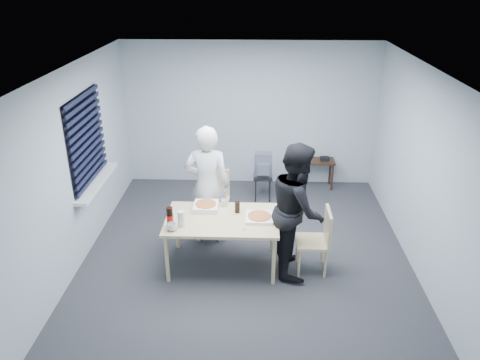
{
  "coord_description": "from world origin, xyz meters",
  "views": [
    {
      "loc": [
        0.12,
        -5.62,
        3.67
      ],
      "look_at": [
        -0.09,
        0.1,
        1.09
      ],
      "focal_mm": 35.0,
      "sensor_mm": 36.0,
      "label": 1
    }
  ],
  "objects_px": {
    "stool": "(263,181)",
    "side_table": "(312,164)",
    "dining_table": "(222,222)",
    "person_black": "(297,209)",
    "chair_right": "(319,237)",
    "mug_a": "(172,227)",
    "soda_bottle": "(170,217)",
    "chair_far": "(216,195)",
    "person_white": "(208,186)",
    "mug_b": "(224,203)",
    "backpack": "(263,165)"
  },
  "relations": [
    {
      "from": "chair_far",
      "to": "mug_b",
      "type": "xyz_separation_m",
      "value": [
        0.19,
        -0.76,
        0.25
      ]
    },
    {
      "from": "person_black",
      "to": "soda_bottle",
      "type": "height_order",
      "value": "person_black"
    },
    {
      "from": "side_table",
      "to": "stool",
      "type": "bearing_deg",
      "value": -148.61
    },
    {
      "from": "chair_far",
      "to": "mug_a",
      "type": "height_order",
      "value": "chair_far"
    },
    {
      "from": "person_white",
      "to": "mug_a",
      "type": "bearing_deg",
      "value": 70.27
    },
    {
      "from": "dining_table",
      "to": "mug_b",
      "type": "xyz_separation_m",
      "value": [
        0.01,
        0.36,
        0.11
      ]
    },
    {
      "from": "mug_b",
      "to": "side_table",
      "type": "bearing_deg",
      "value": 56.73
    },
    {
      "from": "chair_far",
      "to": "person_white",
      "type": "distance_m",
      "value": 0.61
    },
    {
      "from": "dining_table",
      "to": "person_black",
      "type": "relative_size",
      "value": 0.83
    },
    {
      "from": "side_table",
      "to": "mug_a",
      "type": "bearing_deg",
      "value": -125.3
    },
    {
      "from": "dining_table",
      "to": "person_white",
      "type": "height_order",
      "value": "person_white"
    },
    {
      "from": "dining_table",
      "to": "chair_far",
      "type": "relative_size",
      "value": 1.65
    },
    {
      "from": "stool",
      "to": "mug_b",
      "type": "xyz_separation_m",
      "value": [
        -0.55,
        -1.66,
        0.42
      ]
    },
    {
      "from": "person_black",
      "to": "stool",
      "type": "height_order",
      "value": "person_black"
    },
    {
      "from": "mug_b",
      "to": "soda_bottle",
      "type": "bearing_deg",
      "value": -137.35
    },
    {
      "from": "person_white",
      "to": "soda_bottle",
      "type": "height_order",
      "value": "person_white"
    },
    {
      "from": "dining_table",
      "to": "person_white",
      "type": "relative_size",
      "value": 0.83
    },
    {
      "from": "mug_b",
      "to": "soda_bottle",
      "type": "xyz_separation_m",
      "value": [
        -0.64,
        -0.59,
        0.08
      ]
    },
    {
      "from": "stool",
      "to": "side_table",
      "type": "bearing_deg",
      "value": 31.39
    },
    {
      "from": "dining_table",
      "to": "side_table",
      "type": "xyz_separation_m",
      "value": [
        1.45,
        2.56,
        -0.21
      ]
    },
    {
      "from": "chair_right",
      "to": "soda_bottle",
      "type": "distance_m",
      "value": 1.93
    },
    {
      "from": "backpack",
      "to": "mug_a",
      "type": "bearing_deg",
      "value": -112.93
    },
    {
      "from": "mug_a",
      "to": "soda_bottle",
      "type": "bearing_deg",
      "value": 112.35
    },
    {
      "from": "chair_far",
      "to": "person_black",
      "type": "relative_size",
      "value": 0.5
    },
    {
      "from": "chair_far",
      "to": "soda_bottle",
      "type": "height_order",
      "value": "soda_bottle"
    },
    {
      "from": "person_white",
      "to": "backpack",
      "type": "bearing_deg",
      "value": -120.43
    },
    {
      "from": "mug_a",
      "to": "soda_bottle",
      "type": "xyz_separation_m",
      "value": [
        -0.04,
        0.1,
        0.08
      ]
    },
    {
      "from": "stool",
      "to": "dining_table",
      "type": "bearing_deg",
      "value": -105.39
    },
    {
      "from": "person_black",
      "to": "mug_b",
      "type": "xyz_separation_m",
      "value": [
        -0.96,
        0.39,
        -0.12
      ]
    },
    {
      "from": "dining_table",
      "to": "backpack",
      "type": "relative_size",
      "value": 3.5
    },
    {
      "from": "dining_table",
      "to": "mug_a",
      "type": "height_order",
      "value": "mug_a"
    },
    {
      "from": "backpack",
      "to": "mug_a",
      "type": "distance_m",
      "value": 2.6
    },
    {
      "from": "dining_table",
      "to": "chair_far",
      "type": "height_order",
      "value": "chair_far"
    },
    {
      "from": "person_black",
      "to": "mug_b",
      "type": "bearing_deg",
      "value": 68.15
    },
    {
      "from": "dining_table",
      "to": "stool",
      "type": "distance_m",
      "value": 2.12
    },
    {
      "from": "chair_right",
      "to": "side_table",
      "type": "distance_m",
      "value": 2.65
    },
    {
      "from": "soda_bottle",
      "to": "chair_far",
      "type": "bearing_deg",
      "value": 71.43
    },
    {
      "from": "chair_right",
      "to": "mug_a",
      "type": "distance_m",
      "value": 1.89
    },
    {
      "from": "mug_a",
      "to": "mug_b",
      "type": "xyz_separation_m",
      "value": [
        0.6,
        0.69,
        -0.0
      ]
    },
    {
      "from": "dining_table",
      "to": "person_black",
      "type": "bearing_deg",
      "value": -1.64
    },
    {
      "from": "stool",
      "to": "mug_a",
      "type": "bearing_deg",
      "value": -116.11
    },
    {
      "from": "person_white",
      "to": "stool",
      "type": "height_order",
      "value": "person_white"
    },
    {
      "from": "chair_right",
      "to": "side_table",
      "type": "bearing_deg",
      "value": 85.92
    },
    {
      "from": "dining_table",
      "to": "chair_right",
      "type": "xyz_separation_m",
      "value": [
        1.27,
        -0.08,
        -0.14
      ]
    },
    {
      "from": "chair_far",
      "to": "mug_a",
      "type": "xyz_separation_m",
      "value": [
        -0.41,
        -1.44,
        0.25
      ]
    },
    {
      "from": "side_table",
      "to": "stool",
      "type": "xyz_separation_m",
      "value": [
        -0.9,
        -0.55,
        -0.11
      ]
    },
    {
      "from": "person_white",
      "to": "mug_a",
      "type": "height_order",
      "value": "person_white"
    },
    {
      "from": "chair_right",
      "to": "person_white",
      "type": "xyz_separation_m",
      "value": [
        -1.51,
        0.71,
        0.37
      ]
    },
    {
      "from": "person_black",
      "to": "mug_a",
      "type": "distance_m",
      "value": 1.6
    },
    {
      "from": "chair_far",
      "to": "mug_b",
      "type": "bearing_deg",
      "value": -76.01
    }
  ]
}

